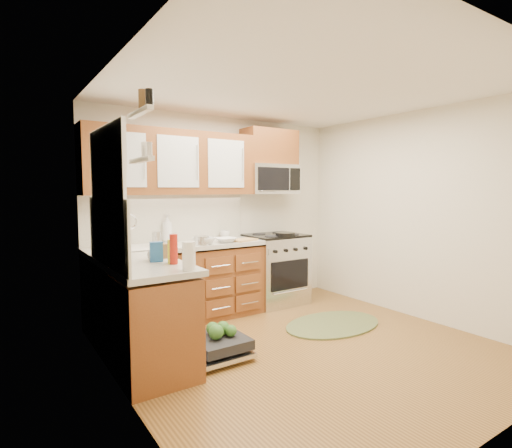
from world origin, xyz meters
TOP-DOWN VIEW (x-y plane):
  - floor at (0.00, 0.00)m, footprint 3.50×3.50m
  - ceiling at (0.00, 0.00)m, footprint 3.50×3.50m
  - wall_back at (0.00, 1.75)m, footprint 3.50×0.04m
  - wall_front at (0.00, -1.75)m, footprint 3.50×0.04m
  - wall_left at (-1.75, 0.00)m, footprint 0.04×3.50m
  - wall_right at (1.75, 0.00)m, footprint 0.04×3.50m
  - base_cabinet_back at (-0.73, 1.45)m, footprint 2.05×0.60m
  - base_cabinet_left at (-1.45, 0.52)m, footprint 0.60×1.25m
  - countertop_back at (-0.72, 1.44)m, footprint 2.07×0.64m
  - countertop_left at (-1.44, 0.53)m, footprint 0.64×1.27m
  - backsplash_back at (-0.73, 1.74)m, footprint 2.05×0.02m
  - backsplash_left at (-1.74, 0.52)m, footprint 0.02×1.25m
  - upper_cabinets at (-0.73, 1.57)m, footprint 2.05×0.35m
  - cabinet_over_mw at (0.68, 1.57)m, footprint 0.76×0.35m
  - range at (0.68, 1.43)m, footprint 0.76×0.64m
  - microwave at (0.68, 1.55)m, footprint 0.76×0.38m
  - sink at (-1.25, 1.42)m, footprint 0.62×0.50m
  - dishwasher at (-0.86, 0.30)m, footprint 0.70×0.60m
  - window at (-1.74, 0.50)m, footprint 0.03×1.05m
  - window_blind at (-1.71, 0.50)m, footprint 0.02×0.96m
  - shelf_upper at (-1.72, -0.35)m, footprint 0.04×0.40m
  - shelf_lower at (-1.72, -0.35)m, footprint 0.04×0.40m
  - rug at (0.69, 0.33)m, footprint 1.38×1.06m
  - skillet at (0.67, 1.20)m, footprint 0.33×0.33m
  - stock_pot at (-0.53, 1.22)m, footprint 0.20×0.20m
  - cutting_board at (0.07, 1.26)m, footprint 0.35×0.27m
  - canister at (-1.00, 1.40)m, footprint 0.13×0.13m
  - paper_towel_roll at (-1.25, -0.02)m, footprint 0.11×0.11m
  - mustard_bottle at (-1.25, 0.34)m, footprint 0.08×0.08m
  - red_bottle at (-1.25, 0.29)m, footprint 0.07×0.07m
  - wooden_box at (-1.25, 0.63)m, footprint 0.14×0.11m
  - blue_carton at (-1.33, 0.48)m, footprint 0.12×0.09m
  - bowl_a at (-0.20, 1.25)m, footprint 0.24×0.24m
  - bowl_b at (-0.49, 1.25)m, footprint 0.32×0.32m
  - cup at (0.02, 1.65)m, footprint 0.16×0.16m
  - soap_bottle_a at (-0.76, 1.68)m, footprint 0.15×0.15m
  - soap_bottle_b at (-1.62, 0.76)m, footprint 0.10×0.10m
  - soap_bottle_c at (-1.33, 0.56)m, footprint 0.16×0.16m

SIDE VIEW (x-z plane):
  - floor at x=0.00m, z-range 0.00..0.00m
  - rug at x=0.69m, z-range 0.00..0.02m
  - dishwasher at x=-0.86m, z-range 0.00..0.20m
  - base_cabinet_back at x=-0.73m, z-range 0.00..0.85m
  - base_cabinet_left at x=-1.45m, z-range 0.00..0.85m
  - range at x=0.68m, z-range 0.00..0.95m
  - sink at x=-1.25m, z-range 0.67..0.93m
  - countertop_back at x=-0.72m, z-range 0.88..0.93m
  - countertop_left at x=-1.44m, z-range 0.88..0.93m
  - cutting_board at x=0.07m, z-range 0.93..0.95m
  - bowl_a at x=-0.20m, z-range 0.93..0.98m
  - bowl_b at x=-0.49m, z-range 0.93..1.01m
  - skillet at x=0.67m, z-range 0.95..1.00m
  - cup at x=0.02m, z-range 0.93..1.02m
  - stock_pot at x=-0.53m, z-range 0.93..1.03m
  - wooden_box at x=-1.25m, z-range 0.93..1.06m
  - soap_bottle_c at x=-1.33m, z-range 0.93..1.08m
  - canister at x=-1.00m, z-range 0.93..1.09m
  - soap_bottle_b at x=-1.62m, z-range 0.93..1.09m
  - blue_carton at x=-1.33m, z-range 0.93..1.10m
  - mustard_bottle at x=-1.25m, z-range 0.93..1.13m
  - paper_towel_roll at x=-1.25m, z-range 0.93..1.15m
  - red_bottle at x=-1.25m, z-range 0.92..1.18m
  - soap_bottle_a at x=-0.76m, z-range 0.93..1.26m
  - backsplash_back at x=-0.73m, z-range 0.93..1.49m
  - backsplash_left at x=-1.74m, z-range 0.93..1.49m
  - wall_back at x=0.00m, z-range 0.00..2.50m
  - wall_front at x=0.00m, z-range 0.00..2.50m
  - wall_left at x=-1.75m, z-range 0.00..2.50m
  - wall_right at x=1.75m, z-range 0.00..2.50m
  - window at x=-1.74m, z-range 1.02..2.08m
  - microwave at x=0.68m, z-range 1.50..1.90m
  - shelf_lower at x=-1.72m, z-range 1.74..1.76m
  - upper_cabinets at x=-0.73m, z-range 1.50..2.25m
  - window_blind at x=-1.71m, z-range 1.68..2.08m
  - shelf_upper at x=-1.72m, z-range 2.03..2.06m
  - cabinet_over_mw at x=0.68m, z-range 1.90..2.37m
  - ceiling at x=0.00m, z-range 2.50..2.50m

